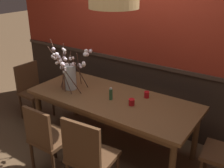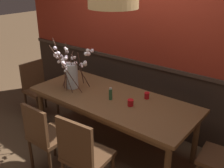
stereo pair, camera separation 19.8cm
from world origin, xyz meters
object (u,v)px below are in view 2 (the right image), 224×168
Objects in this scene: chair_far_side_left at (131,88)px; vase_with_blossoms at (72,72)px; chair_far_side_right at (169,97)px; candle_holder_nearer_center at (131,103)px; dining_table at (112,103)px; chair_near_side_right at (83,154)px; chair_head_west_end at (38,86)px; candle_holder_nearer_edge at (147,95)px; condiment_bottle at (111,94)px; chair_near_side_left at (45,135)px.

vase_with_blossoms is (-0.32, -0.93, 0.46)m from chair_far_side_left.
chair_far_side_right reaches higher than candle_holder_nearer_center.
candle_holder_nearer_center is (0.31, -0.04, 0.12)m from dining_table.
chair_near_side_right is at bearing -90.72° from candle_holder_nearer_center.
chair_head_west_end is (-1.82, 0.82, -0.03)m from chair_near_side_right.
chair_near_side_right is (0.30, -0.84, -0.13)m from dining_table.
chair_near_side_right is 1.39× the size of vase_with_blossoms.
chair_near_side_right is at bearing -93.13° from candle_holder_nearer_edge.
dining_table is 0.45m from candle_holder_nearer_edge.
candle_holder_nearer_edge is at bearing 86.87° from chair_near_side_right.
chair_far_side_right is 0.93m from candle_holder_nearer_center.
chair_far_side_left reaches higher than candle_holder_nearer_center.
chair_head_west_end is at bearing -171.81° from candle_holder_nearer_edge.
chair_far_side_left is at bearing 71.24° from vase_with_blossoms.
candle_holder_nearer_center is at bearing -93.69° from chair_far_side_right.
chair_far_side_left is 11.12× the size of candle_holder_nearer_center.
chair_near_side_right is 1.78m from chair_far_side_left.
chair_near_side_right reaches higher than candle_holder_nearer_center.
dining_table is 0.90m from chair_far_side_left.
condiment_bottle is at bearing -70.76° from chair_far_side_left.
vase_with_blossoms reaches higher than chair_near_side_right.
vase_with_blossoms is at bearing -176.39° from candle_holder_nearer_center.
condiment_bottle reaches higher than chair_head_west_end.
chair_far_side_right reaches higher than chair_far_side_left.
chair_near_side_left is 1.30m from candle_holder_nearer_edge.
chair_near_side_left is 0.94m from vase_with_blossoms.
chair_near_side_left is 1.49m from chair_head_west_end.
candle_holder_nearer_edge is at bearing -90.80° from chair_far_side_right.
candle_holder_nearer_center is (1.83, -0.01, 0.28)m from chair_head_west_end.
dining_table is 25.97× the size of candle_holder_nearer_edge.
chair_near_side_left is at bearing -89.66° from chair_far_side_left.
chair_far_side_right is (0.37, 0.86, -0.12)m from dining_table.
vase_with_blossoms is at bearing -176.18° from condiment_bottle.
chair_head_west_end is at bearing 175.54° from vase_with_blossoms.
vase_with_blossoms reaches higher than candle_holder_nearer_center.
chair_far_side_left is 1.31× the size of vase_with_blossoms.
chair_near_side_left is 0.90m from condiment_bottle.
condiment_bottle is (1.54, -0.03, 0.31)m from chair_head_west_end.
dining_table is 2.42× the size of chair_far_side_left.
vase_with_blossoms is 8.47× the size of candle_holder_nearer_center.
dining_table is 0.33m from candle_holder_nearer_center.
chair_near_side_left is 1.83m from chair_far_side_right.
candle_holder_nearer_edge reaches higher than dining_table.
vase_with_blossoms is (0.91, -0.07, 0.47)m from chair_head_west_end.
candle_holder_nearer_center is (-0.06, -0.90, 0.24)m from chair_far_side_right.
vase_with_blossoms is 4.33× the size of condiment_bottle.
dining_table is at bearing 172.95° from candle_holder_nearer_center.
chair_far_side_left is 1.10m from candle_holder_nearer_center.
dining_table is at bearing 8.98° from vase_with_blossoms.
chair_far_side_right reaches higher than condiment_bottle.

